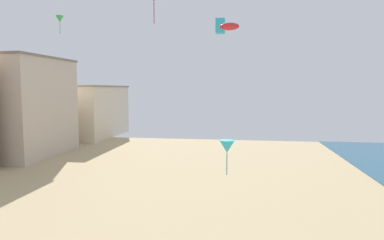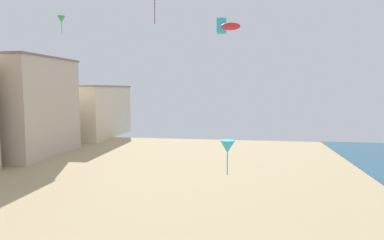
{
  "view_description": "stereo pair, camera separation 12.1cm",
  "coord_description": "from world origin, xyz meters",
  "px_view_note": "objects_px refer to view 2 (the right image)",
  "views": [
    {
      "loc": [
        9.06,
        -1.29,
        9.46
      ],
      "look_at": [
        6.48,
        16.35,
        7.77
      ],
      "focal_mm": 31.07,
      "sensor_mm": 36.0,
      "label": 1
    },
    {
      "loc": [
        9.18,
        -1.27,
        9.46
      ],
      "look_at": [
        6.48,
        16.35,
        7.77
      ],
      "focal_mm": 31.07,
      "sensor_mm": 36.0,
      "label": 2
    }
  ],
  "objects_px": {
    "kite_red_parafoil": "(231,26)",
    "kite_cyan_box": "(222,26)",
    "kite_cyan_delta": "(227,147)",
    "kite_green_delta": "(61,19)"
  },
  "relations": [
    {
      "from": "kite_red_parafoil",
      "to": "kite_cyan_box",
      "type": "bearing_deg",
      "value": 100.51
    },
    {
      "from": "kite_red_parafoil",
      "to": "kite_cyan_delta",
      "type": "distance_m",
      "value": 13.96
    },
    {
      "from": "kite_red_parafoil",
      "to": "kite_cyan_box",
      "type": "distance_m",
      "value": 7.31
    },
    {
      "from": "kite_cyan_box",
      "to": "kite_cyan_delta",
      "type": "height_order",
      "value": "kite_cyan_box"
    },
    {
      "from": "kite_red_parafoil",
      "to": "kite_cyan_delta",
      "type": "relative_size",
      "value": 0.77
    },
    {
      "from": "kite_green_delta",
      "to": "kite_red_parafoil",
      "type": "xyz_separation_m",
      "value": [
        21.86,
        -8.17,
        -2.99
      ]
    },
    {
      "from": "kite_green_delta",
      "to": "kite_cyan_delta",
      "type": "bearing_deg",
      "value": -39.33
    },
    {
      "from": "kite_cyan_box",
      "to": "kite_cyan_delta",
      "type": "bearing_deg",
      "value": -84.71
    },
    {
      "from": "kite_red_parafoil",
      "to": "kite_cyan_delta",
      "type": "height_order",
      "value": "kite_red_parafoil"
    },
    {
      "from": "kite_cyan_box",
      "to": "kite_cyan_delta",
      "type": "xyz_separation_m",
      "value": [
        1.58,
        -17.03,
        -11.14
      ]
    }
  ]
}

